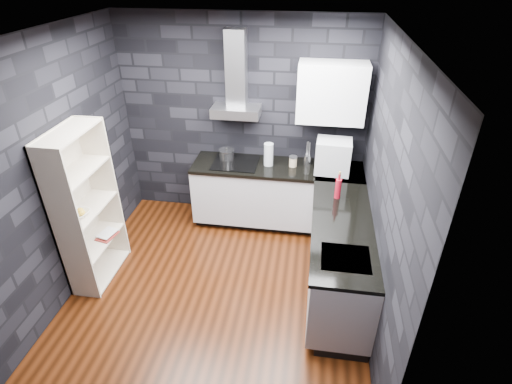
% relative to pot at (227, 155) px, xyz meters
% --- Properties ---
extents(ground, '(3.20, 3.20, 0.00)m').
position_rel_pot_xyz_m(ground, '(0.19, -1.39, -0.97)').
color(ground, '#401A09').
extents(ceiling, '(3.20, 3.20, 0.00)m').
position_rel_pot_xyz_m(ceiling, '(0.19, -1.39, 1.73)').
color(ceiling, silver).
extents(wall_back, '(3.20, 0.05, 2.70)m').
position_rel_pot_xyz_m(wall_back, '(0.19, 0.24, 0.38)').
color(wall_back, black).
rests_on(wall_back, ground).
extents(wall_front, '(3.20, 0.05, 2.70)m').
position_rel_pot_xyz_m(wall_front, '(0.19, -3.01, 0.38)').
color(wall_front, black).
rests_on(wall_front, ground).
extents(wall_left, '(0.05, 3.20, 2.70)m').
position_rel_pot_xyz_m(wall_left, '(-1.44, -1.39, 0.38)').
color(wall_left, black).
rests_on(wall_left, ground).
extents(wall_right, '(0.05, 3.20, 2.70)m').
position_rel_pot_xyz_m(wall_right, '(1.81, -1.39, 0.38)').
color(wall_right, black).
rests_on(wall_right, ground).
extents(toekick_back, '(2.18, 0.50, 0.10)m').
position_rel_pot_xyz_m(toekick_back, '(0.69, -0.05, -0.92)').
color(toekick_back, black).
rests_on(toekick_back, ground).
extents(toekick_right, '(0.50, 1.78, 0.10)m').
position_rel_pot_xyz_m(toekick_right, '(1.53, -1.29, -0.92)').
color(toekick_right, black).
rests_on(toekick_right, ground).
extents(counter_back_cab, '(2.20, 0.60, 0.76)m').
position_rel_pot_xyz_m(counter_back_cab, '(0.69, -0.09, -0.49)').
color(counter_back_cab, '#B8B7BC').
rests_on(counter_back_cab, ground).
extents(counter_right_cab, '(0.60, 1.80, 0.76)m').
position_rel_pot_xyz_m(counter_right_cab, '(1.49, -1.29, -0.49)').
color(counter_right_cab, '#B8B7BC').
rests_on(counter_right_cab, ground).
extents(counter_back_top, '(2.20, 0.62, 0.04)m').
position_rel_pot_xyz_m(counter_back_top, '(0.69, -0.10, -0.09)').
color(counter_back_top, black).
rests_on(counter_back_top, counter_back_cab).
extents(counter_right_top, '(0.62, 1.80, 0.04)m').
position_rel_pot_xyz_m(counter_right_top, '(1.48, -1.29, -0.09)').
color(counter_right_top, black).
rests_on(counter_right_top, counter_right_cab).
extents(counter_corner_top, '(0.62, 0.62, 0.04)m').
position_rel_pot_xyz_m(counter_corner_top, '(1.49, -0.09, -0.09)').
color(counter_corner_top, black).
rests_on(counter_corner_top, counter_right_cab).
extents(hood_body, '(0.60, 0.34, 0.12)m').
position_rel_pot_xyz_m(hood_body, '(0.14, 0.04, 0.59)').
color(hood_body, '#A2A2A6').
rests_on(hood_body, wall_back).
extents(hood_chimney, '(0.24, 0.20, 0.90)m').
position_rel_pot_xyz_m(hood_chimney, '(0.14, 0.11, 1.10)').
color(hood_chimney, '#A2A2A6').
rests_on(hood_chimney, hood_body).
extents(upper_cabinet, '(0.80, 0.35, 0.70)m').
position_rel_pot_xyz_m(upper_cabinet, '(1.29, 0.04, 0.88)').
color(upper_cabinet, white).
rests_on(upper_cabinet, wall_back).
extents(cooktop, '(0.58, 0.50, 0.01)m').
position_rel_pot_xyz_m(cooktop, '(0.14, -0.09, -0.06)').
color(cooktop, black).
rests_on(cooktop, counter_back_top).
extents(sink_rim, '(0.44, 0.40, 0.01)m').
position_rel_pot_xyz_m(sink_rim, '(1.49, -1.79, -0.08)').
color(sink_rim, '#A2A2A6').
rests_on(sink_rim, counter_right_top).
extents(pot, '(0.25, 0.25, 0.12)m').
position_rel_pot_xyz_m(pot, '(0.00, 0.00, 0.00)').
color(pot, '#B5B5BA').
rests_on(pot, cooktop).
extents(glass_vase, '(0.13, 0.13, 0.30)m').
position_rel_pot_xyz_m(glass_vase, '(0.57, -0.07, 0.08)').
color(glass_vase, silver).
rests_on(glass_vase, counter_back_top).
extents(storage_jar, '(0.12, 0.12, 0.12)m').
position_rel_pot_xyz_m(storage_jar, '(0.88, -0.06, -0.01)').
color(storage_jar, tan).
rests_on(storage_jar, counter_back_top).
extents(utensil_crock, '(0.12, 0.12, 0.13)m').
position_rel_pot_xyz_m(utensil_crock, '(1.06, 0.02, -0.01)').
color(utensil_crock, '#B5B5BA').
rests_on(utensil_crock, counter_back_top).
extents(appliance_garage, '(0.43, 0.34, 0.42)m').
position_rel_pot_xyz_m(appliance_garage, '(1.37, -0.17, 0.16)').
color(appliance_garage, silver).
rests_on(appliance_garage, counter_back_top).
extents(red_bottle, '(0.08, 0.08, 0.23)m').
position_rel_pot_xyz_m(red_bottle, '(1.43, -0.76, 0.05)').
color(red_bottle, '#A41021').
rests_on(red_bottle, counter_right_top).
extents(bookshelf, '(0.49, 0.85, 1.80)m').
position_rel_pot_xyz_m(bookshelf, '(-1.23, -1.40, -0.07)').
color(bookshelf, beige).
rests_on(bookshelf, ground).
extents(fruit_bowl, '(0.23, 0.23, 0.05)m').
position_rel_pot_xyz_m(fruit_bowl, '(-1.23, -1.54, -0.03)').
color(fruit_bowl, white).
rests_on(fruit_bowl, bookshelf).
extents(book_red, '(0.18, 0.06, 0.24)m').
position_rel_pot_xyz_m(book_red, '(-1.23, -1.27, -0.40)').
color(book_red, maroon).
rests_on(book_red, bookshelf).
extents(book_second, '(0.16, 0.06, 0.22)m').
position_rel_pot_xyz_m(book_second, '(-1.22, -1.25, -0.38)').
color(book_second, '#B2B2B2').
rests_on(book_second, bookshelf).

